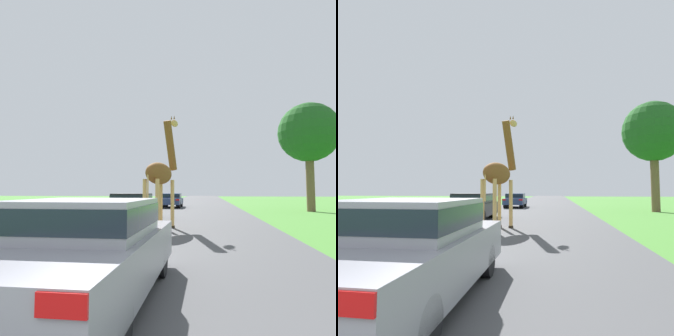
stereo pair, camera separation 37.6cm
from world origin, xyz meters
TOP-DOWN VIEW (x-y plane):
  - road at (0.00, 30.00)m, footprint 7.83×120.00m
  - giraffe_near_road at (-0.61, 11.80)m, footprint 1.23×2.75m
  - car_lead_maroon at (-0.49, 4.06)m, footprint 1.89×4.35m
  - car_queue_right at (-2.66, 15.22)m, footprint 1.91×4.66m
  - car_queue_left at (-1.95, 26.89)m, footprint 1.72×4.09m
  - tree_right_cluster at (8.61, 22.89)m, footprint 4.32×4.32m

SIDE VIEW (x-z plane):
  - road at x=0.00m, z-range 0.00..0.00m
  - car_queue_left at x=-1.95m, z-range 0.06..1.31m
  - car_queue_right at x=-2.66m, z-range 0.04..1.40m
  - car_lead_maroon at x=-0.49m, z-range 0.04..1.41m
  - giraffe_near_road at x=-0.61m, z-range -0.13..4.64m
  - tree_right_cluster at x=8.61m, z-range 1.74..9.66m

